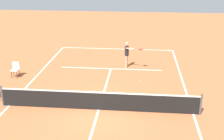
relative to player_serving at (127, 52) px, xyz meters
name	(u,v)px	position (x,y,z in m)	size (l,w,h in m)	color
ground_plane	(99,110)	(1.09, 6.37, -1.07)	(60.00, 60.00, 0.00)	#B76038
court_lines	(99,110)	(1.09, 6.37, -1.07)	(9.26, 21.75, 0.01)	white
tennis_net	(98,101)	(1.09, 6.37, -0.58)	(9.86, 0.10, 1.07)	#4C4C51
player_serving	(127,52)	(0.00, 0.00, 0.00)	(1.26, 0.80, 1.79)	#D8A884
tennis_ball	(141,81)	(-0.96, 2.44, -1.04)	(0.07, 0.07, 0.07)	#CCE033
courtside_chair_mid	(15,69)	(6.91, 2.47, -0.54)	(0.44, 0.46, 0.95)	#262626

